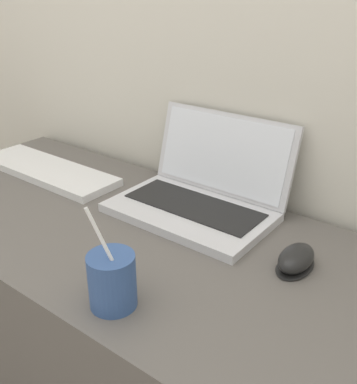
% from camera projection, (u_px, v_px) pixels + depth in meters
% --- Properties ---
extents(desk, '(1.41, 0.56, 0.73)m').
position_uv_depth(desk, '(147.00, 361.00, 1.11)').
color(desk, '#5B5651').
rests_on(desk, ground_plane).
extents(laptop, '(0.36, 0.27, 0.21)m').
position_uv_depth(laptop, '(201.00, 191.00, 1.03)').
color(laptop, silver).
rests_on(laptop, desk).
extents(drink_cup, '(0.08, 0.08, 0.18)m').
position_uv_depth(drink_cup, '(112.00, 280.00, 0.72)').
color(drink_cup, '#33518C').
rests_on(drink_cup, desk).
extents(computer_mouse, '(0.06, 0.10, 0.04)m').
position_uv_depth(computer_mouse, '(296.00, 259.00, 0.83)').
color(computer_mouse, black).
rests_on(computer_mouse, desk).
extents(external_keyboard, '(0.45, 0.14, 0.02)m').
position_uv_depth(external_keyboard, '(47.00, 170.00, 1.24)').
color(external_keyboard, silver).
rests_on(external_keyboard, desk).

